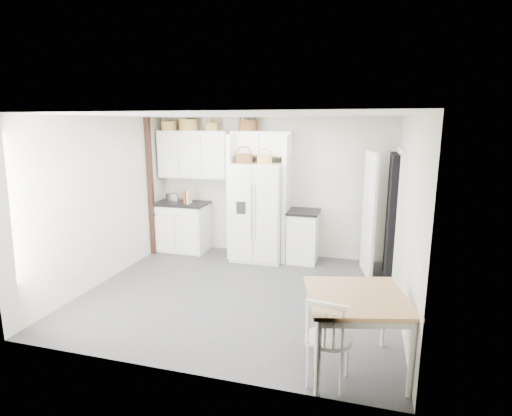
% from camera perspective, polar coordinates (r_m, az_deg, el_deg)
% --- Properties ---
extents(floor, '(4.50, 4.50, 0.00)m').
position_cam_1_polar(floor, '(6.10, -2.31, -12.08)').
color(floor, '#2F2D35').
rests_on(floor, ground).
extents(ceiling, '(4.50, 4.50, 0.00)m').
position_cam_1_polar(ceiling, '(5.57, -2.54, 13.13)').
color(ceiling, white).
rests_on(ceiling, wall_back).
extents(wall_back, '(4.50, 0.00, 4.50)m').
position_cam_1_polar(wall_back, '(7.59, 2.25, 2.99)').
color(wall_back, '#B4AE90').
rests_on(wall_back, floor).
extents(wall_left, '(0.00, 4.00, 4.00)m').
position_cam_1_polar(wall_left, '(6.73, -20.96, 1.03)').
color(wall_left, '#B4AE90').
rests_on(wall_left, floor).
extents(wall_right, '(0.00, 4.00, 4.00)m').
position_cam_1_polar(wall_right, '(5.45, 20.70, -1.39)').
color(wall_right, '#B4AE90').
rests_on(wall_right, floor).
extents(refrigerator, '(0.93, 0.74, 1.79)m').
position_cam_1_polar(refrigerator, '(7.33, 0.38, -0.54)').
color(refrigerator, silver).
rests_on(refrigerator, floor).
extents(base_cab_left, '(1.00, 0.63, 0.93)m').
position_cam_1_polar(base_cab_left, '(8.07, -10.50, -2.71)').
color(base_cab_left, silver).
rests_on(base_cab_left, floor).
extents(base_cab_right, '(0.51, 0.62, 0.91)m').
position_cam_1_polar(base_cab_right, '(7.36, 6.75, -4.13)').
color(base_cab_right, silver).
rests_on(base_cab_right, floor).
extents(dining_table, '(1.18, 1.18, 0.81)m').
position_cam_1_polar(dining_table, '(4.38, 13.92, -16.84)').
color(dining_table, olive).
rests_on(dining_table, floor).
extents(windsor_chair, '(0.50, 0.47, 0.93)m').
position_cam_1_polar(windsor_chair, '(4.09, 10.36, -17.90)').
color(windsor_chair, silver).
rests_on(windsor_chair, floor).
extents(counter_left, '(1.05, 0.68, 0.04)m').
position_cam_1_polar(counter_left, '(7.96, -10.63, 0.67)').
color(counter_left, black).
rests_on(counter_left, base_cab_left).
extents(counter_right, '(0.56, 0.66, 0.04)m').
position_cam_1_polar(counter_right, '(7.25, 6.84, -0.53)').
color(counter_right, black).
rests_on(counter_right, base_cab_right).
extents(toaster, '(0.27, 0.18, 0.18)m').
position_cam_1_polar(toaster, '(7.95, -11.69, 1.42)').
color(toaster, silver).
rests_on(toaster, counter_left).
extents(cookbook_red, '(0.05, 0.17, 0.25)m').
position_cam_1_polar(cookbook_red, '(7.80, -9.99, 1.55)').
color(cookbook_red, '#B33015').
rests_on(cookbook_red, counter_left).
extents(cookbook_cream, '(0.04, 0.17, 0.25)m').
position_cam_1_polar(cookbook_cream, '(7.77, -9.53, 1.55)').
color(cookbook_cream, beige).
rests_on(cookbook_cream, counter_left).
extents(basket_upper_a, '(0.30, 0.30, 0.17)m').
position_cam_1_polar(basket_upper_a, '(8.05, -12.32, 11.37)').
color(basket_upper_a, olive).
rests_on(basket_upper_a, upper_cabinet).
extents(basket_upper_b, '(0.36, 0.36, 0.21)m').
position_cam_1_polar(basket_upper_b, '(7.86, -9.59, 11.61)').
color(basket_upper_b, olive).
rests_on(basket_upper_b, upper_cabinet).
extents(basket_upper_c, '(0.26, 0.26, 0.15)m').
position_cam_1_polar(basket_upper_c, '(7.68, -6.35, 11.46)').
color(basket_upper_c, olive).
rests_on(basket_upper_c, upper_cabinet).
extents(basket_bridge_a, '(0.35, 0.35, 0.20)m').
position_cam_1_polar(basket_bridge_a, '(7.44, -1.18, 11.70)').
color(basket_bridge_a, brown).
rests_on(basket_bridge_a, bridge_cabinet).
extents(basket_fridge_a, '(0.30, 0.30, 0.16)m').
position_cam_1_polar(basket_fridge_a, '(7.15, -1.73, 7.07)').
color(basket_fridge_a, brown).
rests_on(basket_fridge_a, refrigerator).
extents(basket_fridge_b, '(0.27, 0.27, 0.15)m').
position_cam_1_polar(basket_fridge_b, '(7.05, 1.22, 6.93)').
color(basket_fridge_b, olive).
rests_on(basket_fridge_b, refrigerator).
extents(upper_cabinet, '(1.40, 0.34, 0.90)m').
position_cam_1_polar(upper_cabinet, '(7.84, -8.82, 7.57)').
color(upper_cabinet, silver).
rests_on(upper_cabinet, wall_back).
extents(bridge_cabinet, '(1.12, 0.34, 0.45)m').
position_cam_1_polar(bridge_cabinet, '(7.38, 0.85, 9.18)').
color(bridge_cabinet, silver).
rests_on(bridge_cabinet, wall_back).
extents(fridge_panel_left, '(0.08, 0.60, 2.30)m').
position_cam_1_polar(fridge_panel_left, '(7.51, -3.20, 1.73)').
color(fridge_panel_left, silver).
rests_on(fridge_panel_left, floor).
extents(fridge_panel_right, '(0.08, 0.60, 2.30)m').
position_cam_1_polar(fridge_panel_right, '(7.25, 4.46, 1.34)').
color(fridge_panel_right, silver).
rests_on(fridge_panel_right, floor).
extents(trim_post, '(0.09, 0.09, 2.60)m').
position_cam_1_polar(trim_post, '(7.81, -14.82, 2.86)').
color(trim_post, black).
rests_on(trim_post, floor).
extents(doorway_void, '(0.18, 0.85, 2.05)m').
position_cam_1_polar(doorway_void, '(6.48, 19.01, -1.73)').
color(doorway_void, black).
rests_on(doorway_void, floor).
extents(door_slab, '(0.21, 0.79, 2.05)m').
position_cam_1_polar(door_slab, '(6.79, 15.83, -0.91)').
color(door_slab, white).
rests_on(door_slab, floor).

